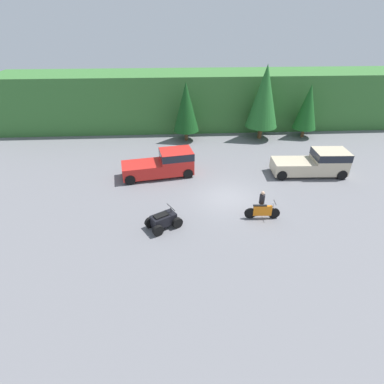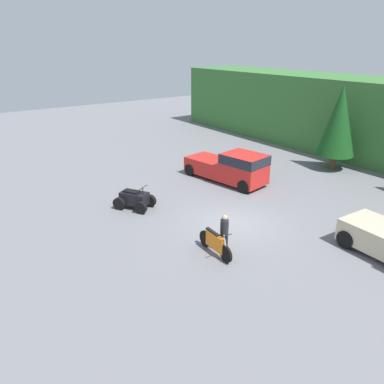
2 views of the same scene
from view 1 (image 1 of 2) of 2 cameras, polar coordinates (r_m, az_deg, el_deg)
The scene contains 10 objects.
ground_plane at distance 20.96m, azimuth 6.78°, elevation -1.10°, with size 80.00×80.00×0.00m, color slate.
hillside_backdrop at distance 34.64m, azimuth 2.65°, elevation 17.20°, with size 44.00×6.00×5.72m.
tree_left at distance 29.73m, azimuth -1.15°, elevation 15.86°, with size 2.49×2.49×5.66m.
tree_mid_left at distance 30.83m, azimuth 13.59°, elevation 17.26°, with size 3.14×3.14×7.13m.
tree_mid_right at distance 32.74m, azimuth 21.16°, elevation 14.87°, with size 2.31×2.31×5.26m.
pickup_truck_red at distance 23.42m, azimuth -5.23°, elevation 5.51°, with size 5.70×2.93×1.99m.
pickup_truck_second at distance 25.41m, azimuth 22.67°, elevation 5.25°, with size 5.72×2.29×1.99m.
dirt_bike at distance 19.05m, azimuth 13.25°, elevation -3.64°, with size 2.20×0.60×1.17m.
quad_atv at distance 17.85m, azimuth -5.43°, elevation -5.41°, with size 2.30×2.04×1.25m.
rider_person at distance 19.19m, azimuth 13.12°, elevation -1.86°, with size 0.40×0.40×1.66m.
Camera 1 is at (-3.51, -17.48, 11.02)m, focal length 28.00 mm.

